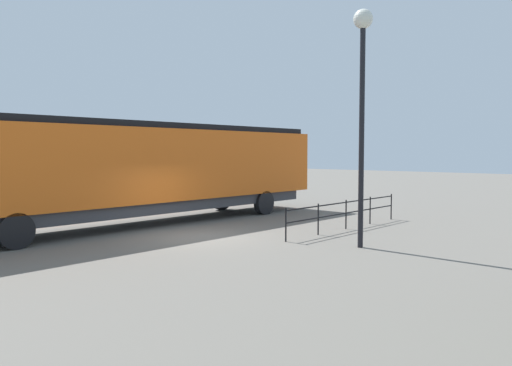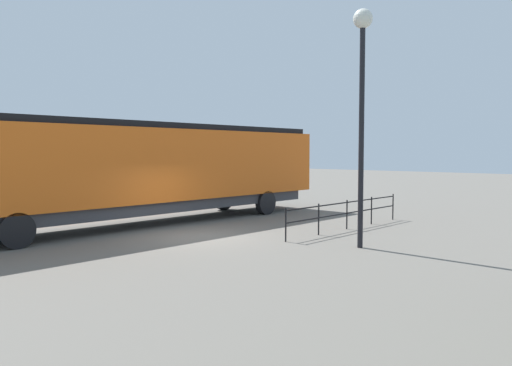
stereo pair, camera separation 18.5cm
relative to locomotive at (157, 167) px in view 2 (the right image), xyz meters
The scene contains 4 objects.
ground_plane 4.53m from the locomotive, 15.84° to the right, with size 120.00×120.00×0.00m, color #666059.
locomotive is the anchor object (origin of this frame).
lamp_post 9.43m from the locomotive, ahead, with size 0.58×0.58×7.13m.
platform_fence 7.80m from the locomotive, 29.84° to the left, with size 0.05×7.33×1.10m.
Camera 2 is at (13.11, -11.43, 2.90)m, focal length 35.66 mm.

